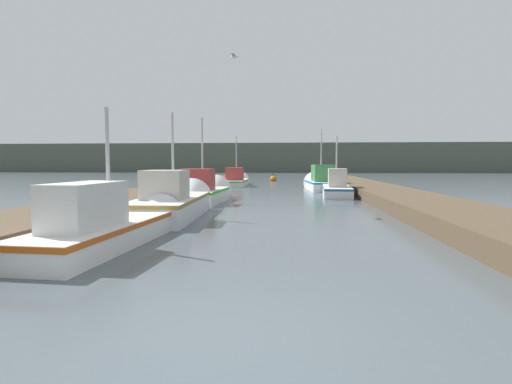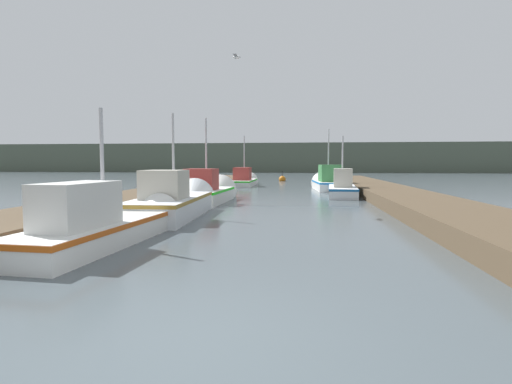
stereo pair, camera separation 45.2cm
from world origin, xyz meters
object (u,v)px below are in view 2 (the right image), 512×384
object	(u,v)px
fishing_boat_1	(176,201)
mooring_piling_1	(341,177)
fishing_boat_2	(209,192)
channel_buoy	(282,179)
seagull_lead	(237,57)
fishing_boat_0	(110,223)
fishing_boat_4	(328,182)
fishing_boat_5	(245,180)
mooring_piling_0	(338,176)
fishing_boat_3	(342,188)

from	to	relation	value
fishing_boat_1	mooring_piling_1	world-z (taller)	fishing_boat_1
fishing_boat_2	channel_buoy	xyz separation A→B (m)	(2.34, 20.06, -0.25)
channel_buoy	seagull_lead	distance (m)	23.51
fishing_boat_0	fishing_boat_2	xyz separation A→B (m)	(-0.02, 9.39, 0.02)
fishing_boat_4	channel_buoy	size ratio (longest dim) A/B	4.85
fishing_boat_2	fishing_boat_5	xyz separation A→B (m)	(-0.19, 12.82, -0.03)
fishing_boat_4	seagull_lead	world-z (taller)	seagull_lead
fishing_boat_2	fishing_boat_5	bearing A→B (deg)	92.72
fishing_boat_2	mooring_piling_0	xyz separation A→B (m)	(7.32, 17.49, 0.18)
fishing_boat_0	channel_buoy	size ratio (longest dim) A/B	4.79
fishing_boat_1	fishing_boat_2	size ratio (longest dim) A/B	1.19
fishing_boat_2	channel_buoy	bearing A→B (deg)	85.22
mooring_piling_0	fishing_boat_3	bearing A→B (deg)	-94.22
fishing_boat_4	mooring_piling_0	size ratio (longest dim) A/B	4.57
mooring_piling_0	seagull_lead	distance (m)	21.63
fishing_boat_2	fishing_boat_5	size ratio (longest dim) A/B	0.80
fishing_boat_4	seagull_lead	xyz separation A→B (m)	(-4.08, -11.37, 5.13)
fishing_boat_4	mooring_piling_0	world-z (taller)	fishing_boat_4
fishing_boat_4	mooring_piling_1	world-z (taller)	fishing_boat_4
fishing_boat_2	mooring_piling_0	bearing A→B (deg)	69.17
mooring_piling_1	fishing_boat_0	bearing A→B (deg)	-107.18
fishing_boat_0	fishing_boat_5	distance (m)	22.21
fishing_boat_0	fishing_boat_4	size ratio (longest dim) A/B	0.99
fishing_boat_2	mooring_piling_1	bearing A→B (deg)	64.50
fishing_boat_0	mooring_piling_1	bearing A→B (deg)	76.72
seagull_lead	fishing_boat_2	bearing A→B (deg)	41.45
fishing_boat_0	fishing_boat_2	size ratio (longest dim) A/B	1.11
mooring_piling_1	channel_buoy	distance (m)	7.82
mooring_piling_0	fishing_boat_2	bearing A→B (deg)	-112.71
fishing_boat_2	fishing_boat_4	world-z (taller)	fishing_boat_4
channel_buoy	seagull_lead	bearing A→B (deg)	-91.43
fishing_boat_3	fishing_boat_4	world-z (taller)	fishing_boat_4
fishing_boat_5	mooring_piling_0	xyz separation A→B (m)	(7.51, 4.67, 0.21)
fishing_boat_0	mooring_piling_1	size ratio (longest dim) A/B	4.64
fishing_boat_1	mooring_piling_1	xyz separation A→B (m)	(7.19, 18.82, 0.13)
seagull_lead	mooring_piling_0	bearing A→B (deg)	-6.19
fishing_boat_1	channel_buoy	world-z (taller)	fishing_boat_1
fishing_boat_4	channel_buoy	bearing A→B (deg)	102.37
fishing_boat_1	fishing_boat_3	bearing A→B (deg)	53.05
fishing_boat_2	fishing_boat_1	bearing A→B (deg)	-87.60
fishing_boat_4	fishing_boat_1	bearing A→B (deg)	-118.03
fishing_boat_1	fishing_boat_5	world-z (taller)	fishing_boat_5
fishing_boat_1	mooring_piling_1	size ratio (longest dim) A/B	4.98
fishing_boat_2	mooring_piling_0	size ratio (longest dim) A/B	4.08
mooring_piling_0	seagull_lead	xyz separation A→B (m)	(-5.55, -20.29, 5.02)
channel_buoy	fishing_boat_2	bearing A→B (deg)	-96.66
fishing_boat_1	fishing_boat_2	bearing A→B (deg)	88.34
fishing_boat_0	fishing_boat_1	size ratio (longest dim) A/B	0.93
fishing_boat_5	fishing_boat_1	bearing A→B (deg)	-89.96
fishing_boat_2	channel_buoy	world-z (taller)	fishing_boat_2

